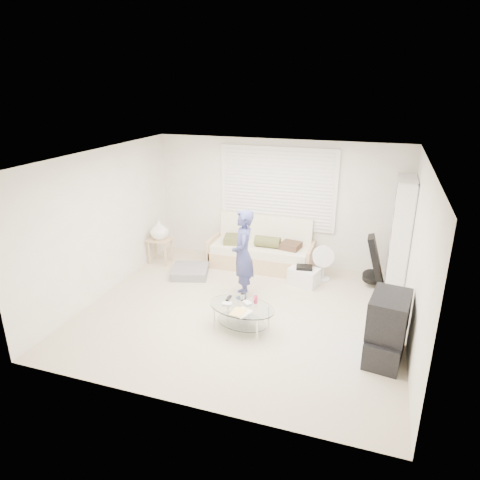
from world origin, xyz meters
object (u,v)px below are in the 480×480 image
(tv_unit, at_px, (387,328))
(coffee_table, at_px, (242,311))
(futon_sofa, at_px, (262,251))
(bookshelf, at_px, (400,235))

(tv_unit, bearing_deg, coffee_table, 178.20)
(futon_sofa, bearing_deg, bookshelf, -3.21)
(futon_sofa, height_order, coffee_table, futon_sofa)
(futon_sofa, distance_m, bookshelf, 2.62)
(bookshelf, xyz_separation_m, coffee_table, (-2.18, -2.22, -0.70))
(bookshelf, height_order, coffee_table, bookshelf)
(tv_unit, xyz_separation_m, coffee_table, (-2.05, 0.06, -0.14))
(bookshelf, bearing_deg, tv_unit, -93.13)
(bookshelf, xyz_separation_m, tv_unit, (-0.12, -2.28, -0.56))
(futon_sofa, height_order, tv_unit, futon_sofa)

